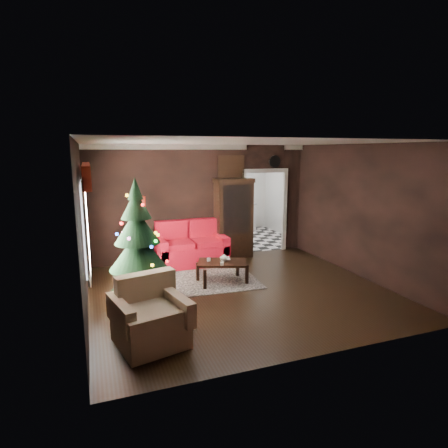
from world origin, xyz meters
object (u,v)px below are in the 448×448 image
object	(u,v)px
teapot	(224,258)
curio_cabinet	(233,220)
wall_clock	(274,162)
kitchen_table	(236,230)
loveseat	(192,243)
christmas_tree	(138,248)
floor_lamp	(141,236)
armchair	(150,313)
coffee_table	(222,272)

from	to	relation	value
teapot	curio_cabinet	bearing A→B (deg)	62.91
wall_clock	kitchen_table	distance (m)	2.43
loveseat	teapot	world-z (taller)	loveseat
christmas_tree	floor_lamp	bearing A→B (deg)	81.33
teapot	floor_lamp	bearing A→B (deg)	140.55
armchair	kitchen_table	bearing A→B (deg)	43.55
floor_lamp	kitchen_table	world-z (taller)	floor_lamp
wall_clock	curio_cabinet	bearing A→B (deg)	-171.47
armchair	teapot	world-z (taller)	armchair
curio_cabinet	christmas_tree	bearing A→B (deg)	-138.57
loveseat	armchair	xyz separation A→B (m)	(-1.53, -3.48, -0.04)
teapot	wall_clock	xyz separation A→B (m)	(2.08, 1.90, 1.86)
curio_cabinet	teapot	distance (m)	1.98
armchair	coffee_table	distance (m)	2.68
loveseat	teapot	xyz separation A→B (m)	(0.27, -1.50, 0.02)
curio_cabinet	coffee_table	world-z (taller)	curio_cabinet
christmas_tree	loveseat	bearing A→B (deg)	54.73
curio_cabinet	floor_lamp	distance (m)	2.42
armchair	curio_cabinet	bearing A→B (deg)	40.62
loveseat	armchair	bearing A→B (deg)	-113.76
christmas_tree	kitchen_table	world-z (taller)	christmas_tree
coffee_table	wall_clock	world-z (taller)	wall_clock
christmas_tree	armchair	xyz separation A→B (m)	(-0.04, -1.36, -0.59)
kitchen_table	teapot	bearing A→B (deg)	-115.90
armchair	wall_clock	distance (m)	5.82
loveseat	teapot	bearing A→B (deg)	-79.90
curio_cabinet	armchair	bearing A→B (deg)	-125.94
loveseat	coffee_table	xyz separation A→B (m)	(0.23, -1.48, -0.27)
curio_cabinet	floor_lamp	size ratio (longest dim) A/B	1.10
christmas_tree	wall_clock	bearing A→B (deg)	33.19
teapot	kitchen_table	bearing A→B (deg)	64.10
teapot	christmas_tree	bearing A→B (deg)	-160.87
coffee_table	kitchen_table	bearing A→B (deg)	63.42
floor_lamp	coffee_table	xyz separation A→B (m)	(1.45, -1.20, -0.60)
curio_cabinet	armchair	world-z (taller)	curio_cabinet
christmas_tree	kitchen_table	size ratio (longest dim) A/B	2.95
floor_lamp	wall_clock	world-z (taller)	wall_clock
christmas_tree	teapot	size ratio (longest dim) A/B	14.19
floor_lamp	teapot	xyz separation A→B (m)	(1.49, -1.22, -0.31)
curio_cabinet	wall_clock	size ratio (longest dim) A/B	5.94
loveseat	curio_cabinet	world-z (taller)	curio_cabinet
kitchen_table	loveseat	bearing A→B (deg)	-137.49
curio_cabinet	floor_lamp	world-z (taller)	curio_cabinet
floor_lamp	coffee_table	distance (m)	1.98
curio_cabinet	christmas_tree	world-z (taller)	christmas_tree
curio_cabinet	christmas_tree	xyz separation A→B (m)	(-2.65, -2.34, 0.10)
coffee_table	loveseat	bearing A→B (deg)	99.01
coffee_table	teapot	size ratio (longest dim) A/B	6.19
floor_lamp	kitchen_table	xyz separation A→B (m)	(3.02, 1.93, -0.46)
christmas_tree	coffee_table	bearing A→B (deg)	20.22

